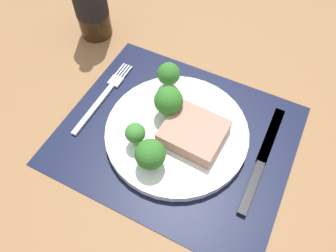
{
  "coord_description": "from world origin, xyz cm",
  "views": [
    {
      "loc": [
        12.18,
        -27.65,
        48.41
      ],
      "look_at": [
        -1.73,
        -0.03,
        1.9
      ],
      "focal_mm": 33.63,
      "sensor_mm": 36.0,
      "label": 1
    }
  ],
  "objects_px": {
    "plate": "(177,132)",
    "fork": "(104,96)",
    "knife": "(260,166)",
    "steak": "(194,131)"
  },
  "relations": [
    {
      "from": "plate",
      "to": "knife",
      "type": "xyz_separation_m",
      "value": [
        0.15,
        0.01,
        -0.0
      ]
    },
    {
      "from": "plate",
      "to": "fork",
      "type": "height_order",
      "value": "plate"
    },
    {
      "from": "plate",
      "to": "fork",
      "type": "relative_size",
      "value": 1.32
    },
    {
      "from": "fork",
      "to": "steak",
      "type": "bearing_deg",
      "value": -2.69
    },
    {
      "from": "plate",
      "to": "knife",
      "type": "relative_size",
      "value": 1.1
    },
    {
      "from": "plate",
      "to": "steak",
      "type": "relative_size",
      "value": 2.51
    },
    {
      "from": "fork",
      "to": "knife",
      "type": "relative_size",
      "value": 0.83
    },
    {
      "from": "plate",
      "to": "fork",
      "type": "bearing_deg",
      "value": 175.09
    },
    {
      "from": "steak",
      "to": "knife",
      "type": "bearing_deg",
      "value": 1.13
    },
    {
      "from": "steak",
      "to": "knife",
      "type": "distance_m",
      "value": 0.12
    }
  ]
}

